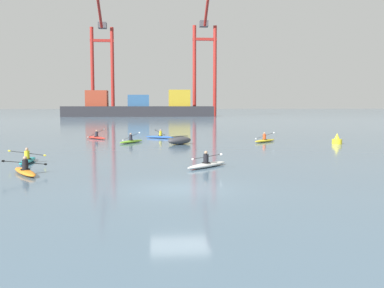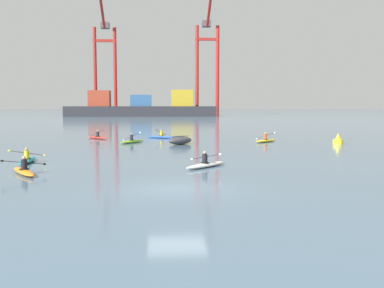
{
  "view_description": "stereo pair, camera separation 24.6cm",
  "coord_description": "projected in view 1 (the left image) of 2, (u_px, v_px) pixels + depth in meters",
  "views": [
    {
      "loc": [
        -1.25,
        -18.04,
        3.55
      ],
      "look_at": [
        1.97,
        14.43,
        0.6
      ],
      "focal_mm": 40.28,
      "sensor_mm": 36.0,
      "label": 1
    },
    {
      "loc": [
        -1.0,
        -18.07,
        3.55
      ],
      "look_at": [
        1.97,
        14.43,
        0.6
      ],
      "focal_mm": 40.28,
      "sensor_mm": 36.0,
      "label": 2
    }
  ],
  "objects": [
    {
      "name": "kayak_lime",
      "position": [
        131.0,
        141.0,
        40.58
      ],
      "size": [
        2.46,
        3.12,
        1.08
      ],
      "color": "#7ABC2D",
      "rests_on": "ground"
    },
    {
      "name": "ground_plane",
      "position": [
        179.0,
        189.0,
        18.32
      ],
      "size": [
        800.0,
        800.0,
        0.0
      ],
      "primitive_type": "plane",
      "color": "slate"
    },
    {
      "name": "kayak_yellow",
      "position": [
        265.0,
        140.0,
        41.55
      ],
      "size": [
        2.9,
        2.75,
        1.03
      ],
      "color": "yellow",
      "rests_on": "ground"
    },
    {
      "name": "kayak_blue",
      "position": [
        160.0,
        137.0,
        46.35
      ],
      "size": [
        3.24,
        2.23,
        1.01
      ],
      "color": "#2856B2",
      "rests_on": "ground"
    },
    {
      "name": "gantry_crane_west_mid",
      "position": [
        205.0,
        56.0,
        143.6
      ],
      "size": [
        8.13,
        17.11,
        41.52
      ],
      "color": "maroon",
      "rests_on": "ground"
    },
    {
      "name": "gantry_crane_west",
      "position": [
        102.0,
        58.0,
        145.78
      ],
      "size": [
        7.94,
        16.11,
        38.34
      ],
      "color": "maroon",
      "rests_on": "ground"
    },
    {
      "name": "kayak_teal",
      "position": [
        28.0,
        160.0,
        26.5
      ],
      "size": [
        2.27,
        3.42,
        0.95
      ],
      "color": "teal",
      "rests_on": "ground"
    },
    {
      "name": "kayak_orange",
      "position": [
        25.0,
        171.0,
        22.12
      ],
      "size": [
        2.19,
        3.26,
        0.95
      ],
      "color": "orange",
      "rests_on": "ground"
    },
    {
      "name": "kayak_white",
      "position": [
        207.0,
        164.0,
        24.64
      ],
      "size": [
        2.84,
        2.81,
        0.95
      ],
      "color": "silver",
      "rests_on": "ground"
    },
    {
      "name": "kayak_red",
      "position": [
        96.0,
        137.0,
        45.37
      ],
      "size": [
        2.63,
        3.0,
        1.06
      ],
      "color": "red",
      "rests_on": "ground"
    },
    {
      "name": "capsized_dinghy",
      "position": [
        180.0,
        141.0,
        39.04
      ],
      "size": [
        2.73,
        2.46,
        0.76
      ],
      "color": "#38383D",
      "rests_on": "ground"
    },
    {
      "name": "channel_buoy",
      "position": [
        337.0,
        140.0,
        39.42
      ],
      "size": [
        0.9,
        0.9,
        1.0
      ],
      "color": "yellow",
      "rests_on": "ground"
    },
    {
      "name": "container_barge",
      "position": [
        139.0,
        108.0,
        135.75
      ],
      "size": [
        46.89,
        8.32,
        8.37
      ],
      "color": "#28282D",
      "rests_on": "ground"
    }
  ]
}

